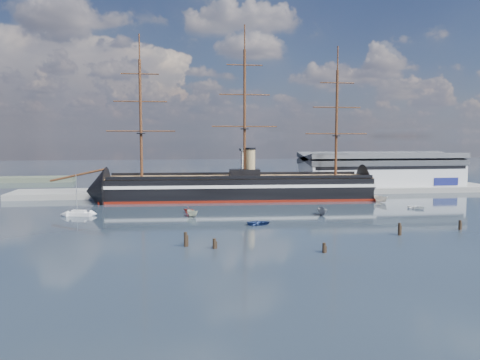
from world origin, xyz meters
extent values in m
plane|color=black|center=(0.00, 40.00, 0.00)|extent=(600.00, 600.00, 0.00)
cube|color=slate|center=(10.00, 76.00, 0.00)|extent=(180.00, 18.00, 2.00)
cube|color=#B7BABC|center=(58.00, 80.00, 7.00)|extent=(62.00, 20.00, 10.00)
cube|color=#3F4247|center=(58.00, 80.00, 12.60)|extent=(63.00, 21.00, 2.00)
cube|color=silver|center=(3.00, 73.00, 9.00)|extent=(4.00, 4.00, 14.00)
cube|color=#3F4247|center=(3.00, 73.00, 16.50)|extent=(5.00, 5.00, 1.00)
cube|color=black|center=(-1.90, 60.00, 4.00)|extent=(88.82, 21.42, 7.00)
cube|color=silver|center=(-1.90, 60.00, 5.20)|extent=(90.83, 21.78, 1.00)
cube|color=#611208|center=(-1.90, 60.00, 0.35)|extent=(90.83, 21.74, 0.90)
cone|color=black|center=(-48.40, 60.00, 3.70)|extent=(14.94, 16.52, 15.68)
cone|color=black|center=(44.60, 60.00, 3.70)|extent=(11.95, 16.33, 15.68)
cube|color=brown|center=(-1.90, 60.00, 7.60)|extent=(88.74, 20.14, 0.40)
cube|color=black|center=(0.10, 60.00, 9.00)|extent=(10.35, 6.61, 2.50)
cylinder|color=#9F885B|center=(2.10, 60.00, 12.50)|extent=(3.20, 3.20, 9.00)
cylinder|color=#381E0F|center=(-53.90, 60.00, 9.00)|extent=(17.76, 1.80, 4.43)
cylinder|color=#381E0F|center=(-33.90, 60.00, 26.80)|extent=(0.90, 0.90, 38.00)
cylinder|color=#381E0F|center=(0.10, 60.00, 28.80)|extent=(0.90, 0.90, 42.00)
cylinder|color=#381E0F|center=(32.10, 60.00, 25.80)|extent=(0.90, 0.90, 36.00)
cube|color=silver|center=(-49.05, 33.95, 0.47)|extent=(7.28, 4.03, 0.93)
cube|color=silver|center=(-49.05, 33.95, 1.21)|extent=(4.00, 2.53, 0.74)
cylinder|color=#B2B2B7|center=(-49.51, 33.95, 6.05)|extent=(0.15, 0.15, 10.24)
imported|color=beige|center=(-18.90, 27.83, 0.00)|extent=(6.20, 4.29, 2.33)
imported|color=navy|center=(-3.57, 14.30, 0.00)|extent=(1.54, 3.59, 1.65)
imported|color=slate|center=(15.97, 25.30, 0.00)|extent=(6.48, 2.61, 2.55)
imported|color=maroon|center=(-19.67, 35.08, 0.00)|extent=(4.87, 5.81, 1.98)
imported|color=white|center=(47.27, 32.67, 0.00)|extent=(3.04, 3.07, 1.44)
imported|color=white|center=(42.86, 46.89, 0.00)|extent=(7.32, 4.46, 2.75)
cylinder|color=black|center=(-21.77, -5.46, 0.00)|extent=(0.64, 0.64, 3.54)
cylinder|color=black|center=(3.27, -14.03, 0.00)|extent=(0.64, 0.64, 2.54)
cylinder|color=black|center=(24.23, -1.87, 0.00)|extent=(0.64, 0.64, 3.41)
cylinder|color=black|center=(40.86, 1.80, 0.00)|extent=(0.64, 0.64, 2.89)
cylinder|color=black|center=(-16.40, -8.02, 0.00)|extent=(0.64, 0.64, 2.66)
camera|label=1|loc=(-24.26, -95.12, 21.32)|focal=35.00mm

